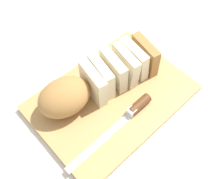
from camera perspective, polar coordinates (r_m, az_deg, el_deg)
name	(u,v)px	position (r m, az deg, el deg)	size (l,w,h in m)	color
ground_plane	(112,100)	(0.67, 0.00, -2.30)	(3.00, 3.00, 0.00)	silver
cutting_board	(112,98)	(0.66, 0.00, -1.88)	(0.40, 0.28, 0.02)	tan
bread_loaf	(94,81)	(0.63, -4.07, 1.83)	(0.33, 0.14, 0.09)	#A8753D
bread_knife	(132,112)	(0.62, 4.40, -5.07)	(0.26, 0.03, 0.02)	silver
crumb_near_knife	(115,92)	(0.66, 0.62, -0.53)	(0.01, 0.01, 0.01)	tan
crumb_near_loaf	(111,87)	(0.67, -0.24, 0.60)	(0.00, 0.00, 0.00)	tan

